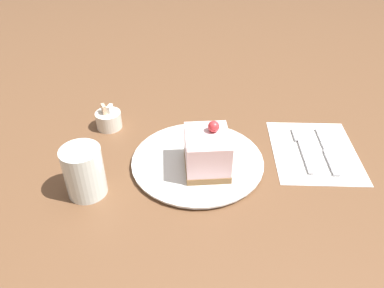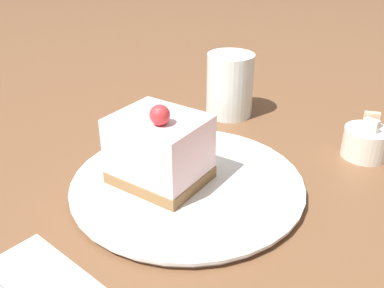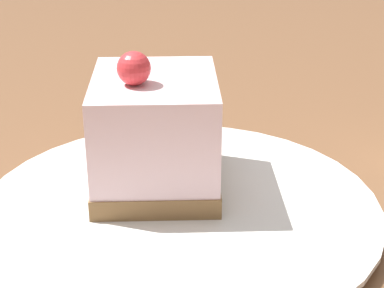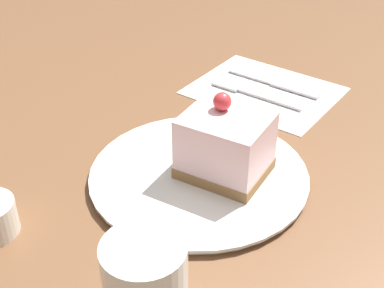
# 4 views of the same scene
# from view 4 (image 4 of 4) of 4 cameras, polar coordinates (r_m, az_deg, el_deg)

# --- Properties ---
(ground_plane) EXTENTS (4.00, 4.00, 0.00)m
(ground_plane) POSITION_cam_4_polar(r_m,az_deg,el_deg) (0.73, -0.25, -1.94)
(ground_plane) COLOR brown
(plate) EXTENTS (0.28, 0.28, 0.01)m
(plate) POSITION_cam_4_polar(r_m,az_deg,el_deg) (0.69, 0.73, -3.33)
(plate) COLOR silver
(plate) RESTS_ON ground_plane
(cake_slice) EXTENTS (0.09, 0.11, 0.11)m
(cake_slice) POSITION_cam_4_polar(r_m,az_deg,el_deg) (0.67, 3.57, -0.11)
(cake_slice) COLOR olive
(cake_slice) RESTS_ON plate
(napkin) EXTENTS (0.22, 0.26, 0.00)m
(napkin) POSITION_cam_4_polar(r_m,az_deg,el_deg) (0.91, 7.71, 5.68)
(napkin) COLOR white
(napkin) RESTS_ON ground_plane
(fork) EXTENTS (0.04, 0.16, 0.00)m
(fork) POSITION_cam_4_polar(r_m,az_deg,el_deg) (0.89, 6.04, 5.53)
(fork) COLOR #B2B2B7
(fork) RESTS_ON napkin
(knife) EXTENTS (0.04, 0.17, 0.00)m
(knife) POSITION_cam_4_polar(r_m,az_deg,el_deg) (0.92, 9.42, 6.18)
(knife) COLOR #B2B2B7
(knife) RESTS_ON napkin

